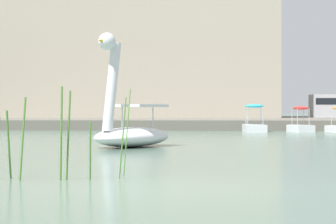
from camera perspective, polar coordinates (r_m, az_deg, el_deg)
ground_plane at (r=9.92m, az=-1.85°, el=-6.73°), size 504.26×504.26×0.00m
shore_bank_far at (r=50.85m, az=2.36°, el=-0.83°), size 119.65×27.00×0.59m
swan_boat at (r=21.03m, az=-3.33°, el=-1.42°), size 3.16×3.71×3.57m
pedal_boat_cyan at (r=35.57m, az=7.55°, el=-1.07°), size 1.22×2.14×1.51m
pedal_boat_red at (r=36.06m, az=11.50°, el=-1.06°), size 1.33×2.01×1.40m
apartment_block at (r=56.62m, az=-2.37°, el=6.21°), size 23.24×12.87×13.10m
reed_clump_foreground at (r=11.38m, az=-9.83°, el=-2.37°), size 2.24×0.85×1.59m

